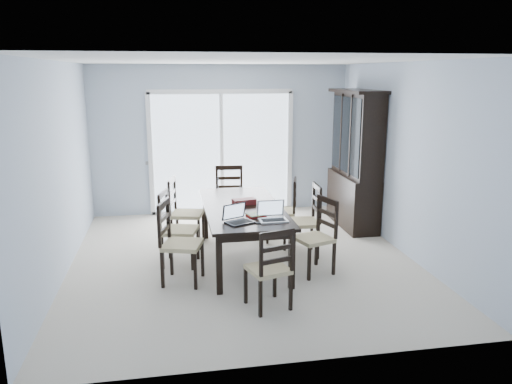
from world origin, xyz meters
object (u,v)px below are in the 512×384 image
cell_phone (259,223)px  chair_left_mid (172,220)px  chair_right_far (287,203)px  chair_right_mid (309,212)px  china_hutch (355,161)px  dining_table (243,212)px  laptop_dark (240,219)px  game_box (244,202)px  chair_left_near (174,233)px  hot_tub (185,175)px  chair_end_far (229,191)px  chair_end_near (272,261)px  chair_left_far (180,205)px  laptop_silver (273,216)px  chair_right_near (320,227)px

cell_phone → chair_left_mid: bearing=161.7°
cell_phone → chair_right_far: bearing=86.4°
chair_right_mid → china_hutch: bearing=-39.4°
dining_table → chair_right_far: chair_right_far is taller
laptop_dark → game_box: 0.84m
chair_left_near → laptop_dark: 0.81m
china_hutch → chair_right_mid: bearing=-132.8°
dining_table → cell_phone: 0.81m
china_hutch → hot_tub: bearing=139.7°
chair_left_near → hot_tub: bearing=-167.6°
chair_right_mid → chair_end_far: bearing=35.9°
chair_end_near → game_box: size_ratio=3.50×
dining_table → chair_left_far: size_ratio=1.92×
chair_left_near → cell_phone: size_ratio=10.87×
china_hutch → laptop_dark: china_hutch is taller
chair_left_near → chair_end_far: (0.92, 2.04, 0.01)m
china_hutch → chair_end_far: size_ratio=1.89×
cell_phone → chair_left_far: bearing=140.3°
chair_end_near → chair_right_far: bearing=56.4°
china_hutch → chair_end_near: bearing=-125.2°
cell_phone → game_box: size_ratio=0.35×
chair_left_mid → game_box: (0.95, 0.06, 0.19)m
china_hutch → chair_left_far: size_ratio=1.92×
chair_right_far → chair_left_far: bearing=103.5°
chair_left_near → laptop_silver: 1.19m
chair_right_far → chair_end_near: (-0.69, -2.19, -0.02)m
china_hutch → cell_phone: china_hutch is taller
chair_end_far → cell_phone: (0.07, -2.28, 0.14)m
chair_right_far → game_box: bearing=145.9°
dining_table → chair_left_mid: size_ratio=1.94×
chair_right_near → chair_end_far: bearing=4.9°
dining_table → chair_right_far: size_ratio=2.02×
chair_left_far → laptop_dark: bearing=36.1°
cell_phone → laptop_dark: bearing=-173.2°
china_hutch → game_box: china_hutch is taller
chair_right_mid → chair_end_far: chair_end_far is taller
chair_left_near → laptop_silver: size_ratio=3.40×
chair_left_mid → chair_end_near: chair_left_mid is taller
chair_left_near → chair_end_near: 1.36m
chair_right_far → chair_right_mid: bearing=-151.4°
chair_left_far → chair_right_far: bearing=100.1°
chair_right_far → cell_phone: (-0.70, -1.50, 0.18)m
chair_right_near → hot_tub: bearing=2.0°
chair_end_far → game_box: size_ratio=3.87×
game_box → dining_table: bearing=-112.2°
laptop_silver → chair_end_near: bearing=-104.1°
chair_right_mid → laptop_dark: size_ratio=3.05×
chair_right_mid → chair_right_far: (-0.14, 0.64, -0.03)m
chair_left_mid → chair_right_mid: size_ratio=0.99×
hot_tub → laptop_silver: bearing=-78.2°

